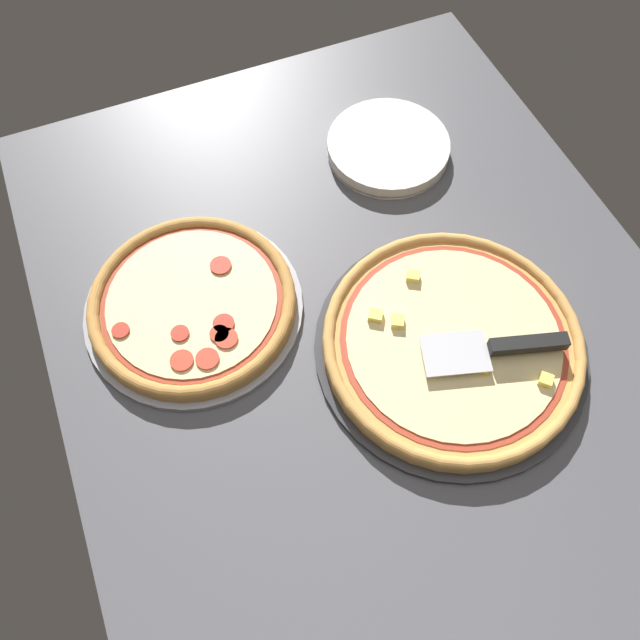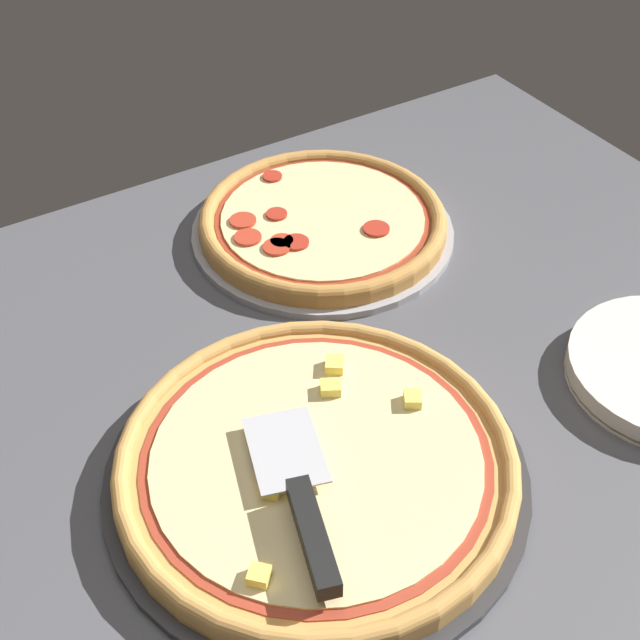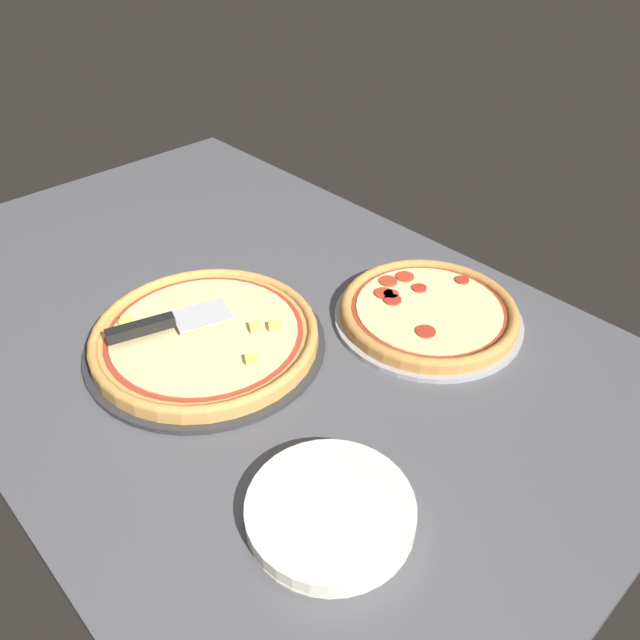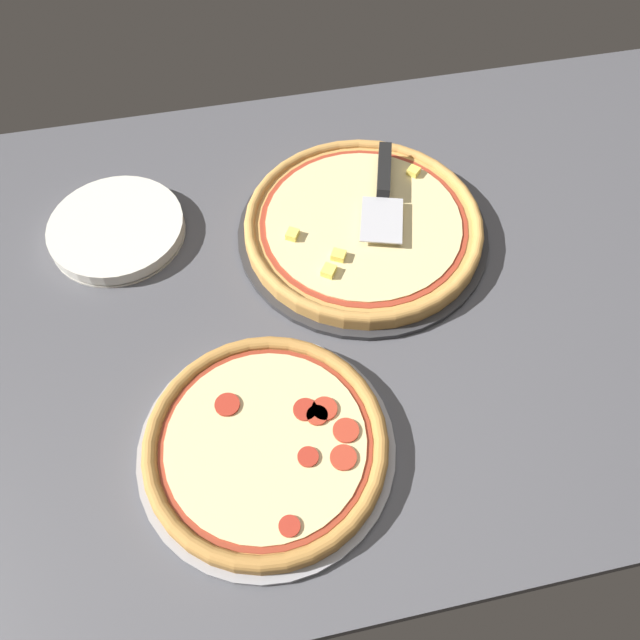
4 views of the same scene
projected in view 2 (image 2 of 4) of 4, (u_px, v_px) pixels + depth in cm
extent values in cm
cube|color=#4C4C51|center=(234.00, 443.00, 95.95)|extent=(154.91, 98.94, 3.60)
cylinder|color=#2D2D30|center=(316.00, 476.00, 89.77)|extent=(42.86, 42.86, 1.00)
cylinder|color=#C68E47|center=(316.00, 466.00, 88.72)|extent=(40.28, 40.28, 2.13)
torus|color=#C68E47|center=(316.00, 459.00, 88.01)|extent=(40.28, 40.28, 1.82)
cylinder|color=#A33823|center=(316.00, 459.00, 87.96)|extent=(35.02, 35.02, 0.15)
cylinder|color=beige|center=(316.00, 458.00, 87.88)|extent=(33.03, 33.03, 0.40)
cube|color=#F9E05B|center=(259.00, 575.00, 77.19)|extent=(2.65, 2.65, 1.17)
cube|color=#F9E05B|center=(331.00, 388.00, 93.93)|extent=(2.81, 2.71, 1.17)
cube|color=#F9E05B|center=(334.00, 365.00, 96.52)|extent=(2.85, 2.90, 1.17)
cube|color=#F9E05B|center=(413.00, 399.00, 92.73)|extent=(2.61, 2.69, 1.17)
cube|color=#F4D64C|center=(270.00, 489.00, 84.13)|extent=(2.61, 2.65, 1.17)
cylinder|color=#939399|center=(323.00, 231.00, 120.75)|extent=(35.47, 35.47, 1.00)
cylinder|color=#B77F3D|center=(323.00, 224.00, 119.87)|extent=(33.34, 33.34, 1.62)
torus|color=#B77F3D|center=(323.00, 219.00, 119.33)|extent=(33.34, 33.34, 2.10)
cylinder|color=maroon|center=(323.00, 218.00, 119.28)|extent=(28.98, 28.98, 0.15)
cylinder|color=beige|center=(323.00, 217.00, 119.20)|extent=(27.34, 27.34, 0.40)
cylinder|color=#B73823|center=(282.00, 241.00, 114.59)|extent=(3.00, 3.00, 0.40)
cylinder|color=#AD2D1E|center=(272.00, 176.00, 125.93)|extent=(2.76, 2.76, 0.40)
cylinder|color=#AD2D1E|center=(376.00, 229.00, 116.59)|extent=(3.52, 3.52, 0.40)
cylinder|color=#AD2D1E|center=(277.00, 214.00, 119.06)|extent=(2.85, 2.85, 0.40)
cylinder|color=#B73823|center=(248.00, 237.00, 115.18)|extent=(3.60, 3.60, 0.40)
cylinder|color=#AD2D1E|center=(296.00, 242.00, 114.40)|extent=(3.39, 3.39, 0.40)
cylinder|color=#B73823|center=(243.00, 221.00, 117.97)|extent=(3.57, 3.57, 0.40)
cylinder|color=#B73823|center=(277.00, 247.00, 113.65)|extent=(3.58, 3.58, 0.40)
cube|color=#B7B7BC|center=(285.00, 449.00, 86.78)|extent=(9.45, 11.47, 0.24)
cube|color=black|center=(313.00, 535.00, 78.37)|extent=(5.51, 11.93, 2.00)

